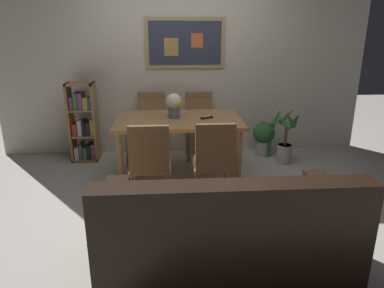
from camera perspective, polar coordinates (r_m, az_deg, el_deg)
ground_plane at (r=3.84m, az=-0.24°, el=-8.87°), size 12.00×12.00×0.00m
wall_back_with_painting at (r=5.08m, az=-1.54°, el=13.14°), size 5.20×0.14×2.60m
dining_table at (r=4.15m, az=-2.19°, el=2.88°), size 1.46×0.95×0.75m
dining_chair_far_left at (r=4.93m, az=-6.52°, el=3.82°), size 0.40×0.41×0.91m
dining_chair_far_right at (r=4.95m, az=1.17°, el=4.00°), size 0.40×0.41×0.91m
dining_chair_near_left at (r=3.42m, az=-6.86°, el=-2.64°), size 0.40×0.41×0.91m
dining_chair_near_right at (r=3.46m, az=3.57°, el=-2.28°), size 0.40×0.41×0.91m
leather_couch at (r=2.65m, az=5.40°, el=-14.65°), size 1.80×0.84×0.84m
bookshelf at (r=5.03m, az=-17.11°, el=3.02°), size 0.36×0.28×1.07m
potted_ivy at (r=5.16m, az=11.56°, el=1.15°), size 0.31×0.31×0.49m
potted_palm at (r=4.88m, az=14.87°, el=0.88°), size 0.41×0.44×0.75m
flower_vase at (r=4.14m, az=-2.93°, el=6.48°), size 0.20×0.20×0.29m
tv_remote at (r=4.13m, az=2.38°, el=4.33°), size 0.16×0.12×0.02m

